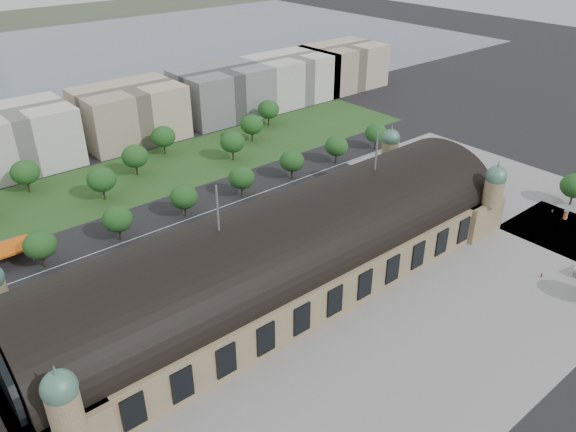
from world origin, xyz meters
TOP-DOWN VIEW (x-y plane):
  - ground at (0.00, 0.00)m, footprint 900.00×900.00m
  - station at (0.00, 0.00)m, footprint 150.00×48.40m
  - plaza_south at (10.00, -44.00)m, footprint 190.00×48.00m
  - plaza_east at (103.00, 0.00)m, footprint 56.00×100.00m
  - road_slab at (-20.00, 38.00)m, footprint 260.00×26.00m
  - grass_belt at (-15.00, 93.00)m, footprint 300.00×45.00m
  - petrol_station at (-53.91, 65.28)m, footprint 14.00×13.00m
  - office_3 at (-30.00, 133.00)m, footprint 45.00×32.00m
  - office_4 at (20.00, 133.00)m, footprint 45.00×32.00m
  - office_5 at (70.00, 133.00)m, footprint 45.00×32.00m
  - office_6 at (115.00, 133.00)m, footprint 45.00×32.00m
  - office_7 at (155.00, 133.00)m, footprint 45.00×32.00m
  - tree_row_3 at (-48.00, 53.00)m, footprint 9.60×9.60m
  - tree_row_4 at (-24.00, 53.00)m, footprint 9.60×9.60m
  - tree_row_5 at (0.00, 53.00)m, footprint 9.60×9.60m
  - tree_row_6 at (24.00, 53.00)m, footprint 9.60×9.60m
  - tree_row_7 at (48.00, 53.00)m, footprint 9.60×9.60m
  - tree_row_8 at (72.00, 53.00)m, footprint 9.60×9.60m
  - tree_row_9 at (96.00, 53.00)m, footprint 9.60×9.60m
  - tree_belt_5 at (-35.00, 107.00)m, footprint 10.40×10.40m
  - tree_belt_6 at (-16.00, 83.00)m, footprint 10.40×10.40m
  - tree_belt_7 at (3.00, 95.00)m, footprint 10.40×10.40m
  - tree_belt_8 at (22.00, 107.00)m, footprint 10.40×10.40m
  - tree_belt_9 at (41.00, 83.00)m, footprint 10.40×10.40m
  - tree_belt_10 at (60.00, 95.00)m, footprint 10.40×10.40m
  - tree_belt_11 at (79.00, 107.00)m, footprint 10.40×10.40m
  - tree_plaza_ne at (110.00, -28.00)m, footprint 10.00×10.00m
  - traffic_car_2 at (-60.12, 33.16)m, footprint 6.09×3.04m
  - traffic_car_3 at (-12.15, 43.65)m, footprint 5.75×2.74m
  - traffic_car_4 at (4.81, 28.67)m, footprint 4.86×2.04m
  - traffic_car_5 at (45.03, 41.01)m, footprint 4.81×1.75m
  - parked_car_0 at (-66.84, 24.11)m, footprint 4.22×2.86m
  - parked_car_2 at (-47.72, 25.00)m, footprint 5.15×4.45m
  - parked_car_3 at (-66.42, 23.58)m, footprint 4.57×3.66m
  - parked_car_4 at (-48.89, 25.00)m, footprint 5.08×3.52m
  - parked_car_5 at (-37.31, 25.00)m, footprint 5.73×4.53m
  - parked_car_6 at (-18.00, 23.09)m, footprint 5.78×3.96m
  - bus_west at (-8.30, 32.00)m, footprint 11.43×3.56m
  - bus_mid at (-3.61, 32.00)m, footprint 12.01×2.88m
  - bus_east at (37.86, 29.47)m, footprint 10.80×2.99m
  - advertising_column at (98.24, -31.96)m, footprint 1.66×1.66m
  - pedestrian_1 at (59.24, -44.53)m, footprint 0.54×0.68m
  - pedestrian_2 at (98.66, -27.17)m, footprint 0.65×1.01m

SIDE VIEW (x-z plane):
  - ground at x=0.00m, z-range 0.00..0.00m
  - plaza_south at x=10.00m, z-range -0.06..0.06m
  - plaza_east at x=103.00m, z-range -0.06..0.06m
  - road_slab at x=-20.00m, z-range -0.05..0.05m
  - grass_belt at x=-15.00m, z-range -0.05..0.05m
  - parked_car_0 at x=-66.84m, z-range 0.00..1.32m
  - parked_car_2 at x=-47.72m, z-range 0.00..1.42m
  - parked_car_5 at x=-37.31m, z-range 0.00..1.45m
  - parked_car_3 at x=-66.42m, z-range 0.00..1.46m
  - parked_car_6 at x=-18.00m, z-range 0.00..1.55m
  - traffic_car_5 at x=45.03m, z-range 0.00..1.58m
  - parked_car_4 at x=-48.89m, z-range 0.00..1.59m
  - traffic_car_3 at x=-12.15m, z-range 0.00..1.62m
  - pedestrian_1 at x=59.24m, z-range 0.00..1.63m
  - traffic_car_4 at x=4.81m, z-range 0.00..1.64m
  - traffic_car_2 at x=-60.12m, z-range 0.00..1.66m
  - pedestrian_2 at x=98.66m, z-range 0.00..1.98m
  - bus_east at x=37.86m, z-range 0.00..2.98m
  - bus_west at x=-8.30m, z-range 0.00..3.13m
  - advertising_column at x=98.24m, z-range 0.06..3.21m
  - bus_mid at x=-3.61m, z-range 0.00..3.34m
  - petrol_station at x=-53.91m, z-range 0.42..5.47m
  - tree_row_3 at x=-48.00m, z-range 1.67..13.19m
  - tree_row_4 at x=-24.00m, z-range 1.67..13.19m
  - tree_row_5 at x=0.00m, z-range 1.67..13.19m
  - tree_row_6 at x=24.00m, z-range 1.67..13.19m
  - tree_row_7 at x=48.00m, z-range 1.67..13.19m
  - tree_row_8 at x=72.00m, z-range 1.67..13.19m
  - tree_row_9 at x=96.00m, z-range 1.67..13.19m
  - tree_plaza_ne at x=110.00m, z-range 1.58..13.27m
  - tree_belt_5 at x=-35.00m, z-range 1.81..14.29m
  - tree_belt_6 at x=-16.00m, z-range 1.81..14.29m
  - tree_belt_7 at x=3.00m, z-range 1.81..14.29m
  - tree_belt_8 at x=22.00m, z-range 1.81..14.29m
  - tree_belt_9 at x=41.00m, z-range 1.81..14.29m
  - tree_belt_10 at x=60.00m, z-range 1.81..14.29m
  - tree_belt_11 at x=79.00m, z-range 1.81..14.29m
  - station at x=0.00m, z-range -11.87..32.43m
  - office_3 at x=-30.00m, z-range 0.00..24.00m
  - office_4 at x=20.00m, z-range 0.00..24.00m
  - office_5 at x=70.00m, z-range 0.00..24.00m
  - office_6 at x=115.00m, z-range 0.00..24.00m
  - office_7 at x=155.00m, z-range 0.00..24.00m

